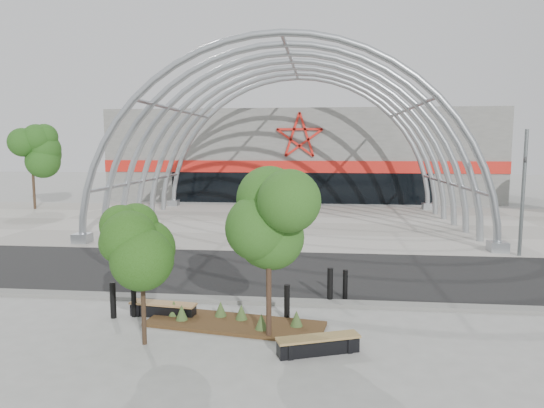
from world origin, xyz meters
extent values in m
plane|color=gray|center=(0.00, 0.00, 0.00)|extent=(140.00, 140.00, 0.00)
cube|color=black|center=(0.00, 3.50, 0.01)|extent=(140.00, 7.00, 0.02)
cube|color=#9D998E|center=(0.00, 15.50, 0.02)|extent=(60.00, 17.00, 0.04)
cube|color=slate|center=(0.00, -0.25, 0.06)|extent=(60.00, 0.50, 0.12)
cube|color=slate|center=(0.00, 33.50, 4.00)|extent=(34.00, 15.00, 8.00)
cube|color=black|center=(0.00, 26.05, 1.30)|extent=(22.00, 0.25, 2.60)
cube|color=red|center=(0.00, 26.05, 3.10)|extent=(34.00, 0.30, 1.00)
torus|color=#9EA4A8|center=(0.00, 8.00, 0.00)|extent=(20.36, 0.36, 20.36)
torus|color=#9EA4A8|center=(0.00, 10.50, 0.00)|extent=(20.36, 0.36, 20.36)
torus|color=#9EA4A8|center=(0.00, 13.00, 0.00)|extent=(20.36, 0.36, 20.36)
torus|color=#9EA4A8|center=(0.00, 15.50, 0.00)|extent=(20.36, 0.36, 20.36)
torus|color=#9EA4A8|center=(0.00, 18.00, 0.00)|extent=(20.36, 0.36, 20.36)
torus|color=#9EA4A8|center=(0.00, 20.50, 0.00)|extent=(20.36, 0.36, 20.36)
torus|color=#9EA4A8|center=(0.00, 23.00, 0.00)|extent=(20.36, 0.36, 20.36)
cylinder|color=#9EA4A8|center=(9.66, 15.50, 2.59)|extent=(0.20, 15.00, 0.20)
cylinder|color=#9EA4A8|center=(7.07, 15.50, 7.07)|extent=(0.20, 15.00, 0.20)
cylinder|color=#9EA4A8|center=(0.00, 15.50, 10.00)|extent=(0.20, 15.00, 0.20)
cylinder|color=#9EA4A8|center=(-7.07, 15.50, 7.07)|extent=(0.20, 15.00, 0.20)
cylinder|color=#9EA4A8|center=(-9.66, 15.50, 2.59)|extent=(0.20, 15.00, 0.20)
cube|color=#9EA4A8|center=(-10.00, 8.00, 0.25)|extent=(0.80, 0.80, 0.50)
cube|color=#9EA4A8|center=(-10.00, 23.00, 0.25)|extent=(0.80, 0.80, 0.50)
cube|color=#9EA4A8|center=(10.00, 8.00, 0.25)|extent=(0.80, 0.80, 0.50)
cube|color=#9EA4A8|center=(10.00, 23.00, 0.25)|extent=(0.80, 0.80, 0.50)
cube|color=#3F2F18|center=(-0.37, -2.22, 0.05)|extent=(5.02, 2.24, 0.09)
cone|color=#44602D|center=(-1.87, -2.16, 0.30)|extent=(0.34, 0.34, 0.42)
cone|color=#44602D|center=(-0.23, -1.96, 0.30)|extent=(0.34, 0.34, 0.42)
cone|color=#44602D|center=(0.42, -2.63, 0.30)|extent=(0.34, 0.34, 0.42)
cone|color=#44602D|center=(-0.86, -1.76, 0.30)|extent=(0.34, 0.34, 0.42)
cone|color=#44602D|center=(1.32, -2.30, 0.30)|extent=(0.34, 0.34, 0.42)
cone|color=#44602D|center=(-2.19, -1.83, 0.30)|extent=(0.34, 0.34, 0.42)
cylinder|color=slate|center=(10.67, 7.27, 2.79)|extent=(0.16, 0.16, 5.58)
imported|color=black|center=(10.67, 7.27, 4.02)|extent=(0.32, 0.79, 0.16)
cylinder|color=black|center=(-2.36, -3.67, 0.91)|extent=(0.11, 0.11, 1.81)
ellipsoid|color=#1B3E0B|center=(-2.36, -3.67, 2.55)|extent=(1.55, 1.55, 1.98)
cylinder|color=black|center=(0.66, -3.01, 1.03)|extent=(0.14, 0.14, 2.06)
ellipsoid|color=#254C15|center=(0.66, -3.01, 2.91)|extent=(1.70, 1.70, 2.25)
cube|color=black|center=(-2.55, -1.72, 0.16)|extent=(1.93, 0.58, 0.32)
cube|color=black|center=(-3.25, -1.64, 0.19)|extent=(0.16, 0.43, 0.38)
cube|color=black|center=(-1.84, -1.80, 0.19)|extent=(0.16, 0.43, 0.38)
cube|color=#996F46|center=(-2.55, -1.72, 0.38)|extent=(1.98, 0.65, 0.06)
cube|color=black|center=(1.91, -3.77, 0.17)|extent=(1.96, 1.03, 0.33)
cube|color=black|center=(1.23, -4.02, 0.20)|extent=(0.26, 0.44, 0.39)
cube|color=black|center=(2.60, -3.51, 0.20)|extent=(0.26, 0.44, 0.39)
cube|color=olive|center=(1.91, -3.77, 0.39)|extent=(2.03, 1.11, 0.06)
cylinder|color=black|center=(-3.91, -1.99, 0.52)|extent=(0.17, 0.17, 1.04)
cylinder|color=black|center=(-3.37, -1.82, 0.46)|extent=(0.15, 0.15, 0.92)
cylinder|color=black|center=(1.01, -1.64, 0.51)|extent=(0.16, 0.16, 1.02)
cylinder|color=black|center=(2.24, 0.02, 0.55)|extent=(0.18, 0.18, 1.11)
cylinder|color=black|center=(2.72, 0.41, 0.48)|extent=(0.15, 0.15, 0.96)
cylinder|color=#302317|center=(-20.00, 20.00, 1.65)|extent=(0.20, 0.20, 3.30)
ellipsoid|color=#1A4611|center=(-20.00, 20.00, 4.65)|extent=(3.00, 3.00, 3.60)
camera|label=1|loc=(1.97, -14.76, 4.89)|focal=32.00mm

